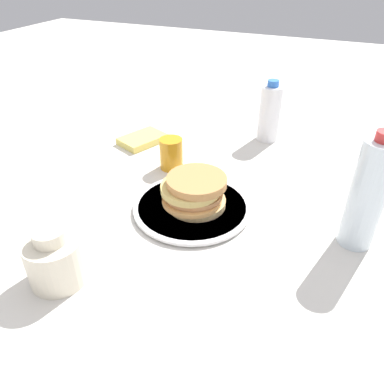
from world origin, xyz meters
name	(u,v)px	position (x,y,z in m)	size (l,w,h in m)	color
ground_plane	(191,217)	(0.00, 0.00, 0.00)	(4.00, 4.00, 0.00)	silver
plate	(192,207)	(0.03, 0.01, 0.01)	(0.26, 0.26, 0.01)	white
pancake_stack	(193,192)	(0.03, 0.01, 0.05)	(0.14, 0.14, 0.07)	#E3BC78
juice_glass	(171,154)	(0.18, 0.13, 0.04)	(0.06, 0.06, 0.08)	orange
cream_jug	(55,258)	(-0.26, 0.14, 0.05)	(0.10, 0.10, 0.11)	beige
water_bottle_near	(368,195)	(0.05, -0.33, 0.11)	(0.07, 0.07, 0.24)	silver
water_bottle_mid	(270,113)	(0.45, -0.06, 0.08)	(0.06, 0.06, 0.18)	white
napkin	(143,139)	(0.28, 0.28, 0.01)	(0.16, 0.13, 0.02)	#E5D166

